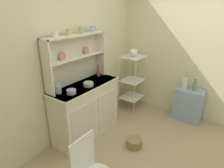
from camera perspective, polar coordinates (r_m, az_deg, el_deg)
wall_back at (r=2.92m, az=-12.81°, el=7.71°), size 3.84×0.05×2.50m
wall_right at (r=3.60m, az=27.15°, el=8.47°), size 0.05×3.84×2.50m
hutch_cabinet at (r=3.08m, az=-7.64°, el=-7.47°), size 1.15×0.45×0.86m
hutch_shelf_unit at (r=2.88m, az=-10.91°, el=8.31°), size 1.08×0.18×0.73m
bakers_rack at (r=3.78m, az=6.03°, el=1.86°), size 0.44×0.38×1.08m
side_shelf_blue at (r=3.76m, az=21.66°, el=-5.74°), size 0.28×0.48×0.59m
floor_basket at (r=3.01m, az=6.57°, el=-16.85°), size 0.24×0.24×0.13m
cup_cream_0 at (r=2.56m, az=-16.61°, el=13.95°), size 0.09×0.08×0.08m
cup_gold_1 at (r=2.71m, az=-12.67°, el=14.81°), size 0.09×0.08×0.09m
cup_sage_2 at (r=2.87m, az=-9.13°, el=15.51°), size 0.09×0.07×0.09m
cup_sky_3 at (r=3.05m, az=-5.71°, el=16.00°), size 0.09×0.08×0.09m
bowl_mixing_large at (r=2.62m, az=-11.95°, el=-2.24°), size 0.12×0.12×0.06m
bowl_floral_medium at (r=2.84m, az=-7.00°, el=-0.04°), size 0.15×0.15×0.06m
jam_bottle at (r=3.22m, az=-4.04°, el=3.72°), size 0.05×0.05×0.19m
utensil_jar at (r=2.67m, az=-15.62°, el=-1.49°), size 0.08×0.08×0.25m
porcelain_teapot at (r=3.64m, az=6.32°, el=9.23°), size 0.24×0.15×0.17m
flower_vase at (r=3.63m, az=20.73°, el=0.35°), size 0.09×0.09×0.33m
oil_bottle at (r=3.60m, az=23.22°, el=-0.54°), size 0.06×0.06×0.21m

